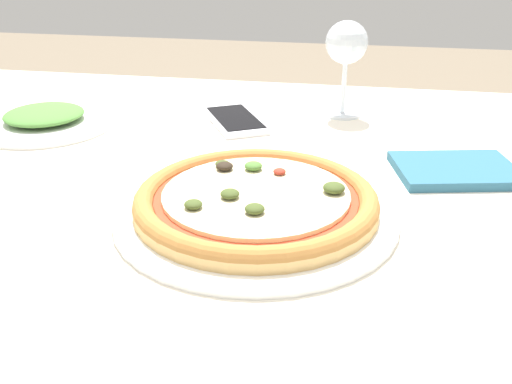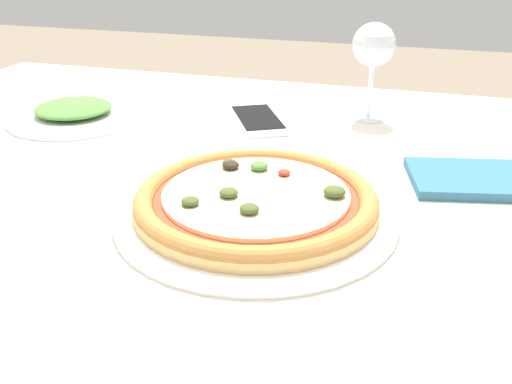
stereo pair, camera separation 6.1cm
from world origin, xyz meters
TOP-DOWN VIEW (x-y plane):
  - dining_table at (0.00, 0.00)m, footprint 1.15×0.91m
  - pizza_plate at (0.17, -0.13)m, footprint 0.31×0.31m
  - wine_glass_far_left at (0.25, 0.26)m, footprint 0.07×0.07m
  - cell_phone at (0.08, 0.18)m, footprint 0.13×0.16m
  - side_plate at (-0.21, 0.11)m, footprint 0.21×0.21m
  - napkin_folded at (0.40, 0.03)m, footprint 0.17×0.14m

SIDE VIEW (x-z plane):
  - dining_table at x=0.00m, z-range 0.28..1.03m
  - cell_phone at x=0.08m, z-range 0.76..0.77m
  - napkin_folded at x=0.40m, z-range 0.76..0.77m
  - side_plate at x=-0.21m, z-range 0.75..0.78m
  - pizza_plate at x=0.17m, z-range 0.75..0.79m
  - wine_glass_far_left at x=0.25m, z-range 0.79..0.95m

